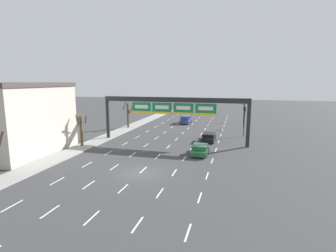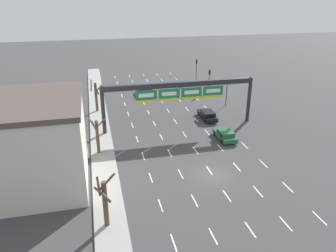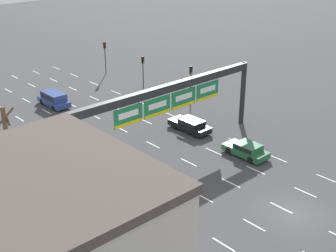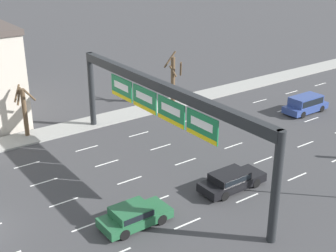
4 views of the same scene
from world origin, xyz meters
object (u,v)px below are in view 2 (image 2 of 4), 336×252
sign_gantry (180,91)px  tree_bare_second (105,200)px  traffic_light_near_gantry (209,76)px  suv_blue (147,88)px  tree_bare_closest (96,95)px  car_green (225,134)px  tree_bare_third (97,134)px  traffic_light_mid_block (196,66)px  traffic_light_far_end (227,86)px  car_black (207,115)px

sign_gantry → tree_bare_second: sign_gantry is taller
traffic_light_near_gantry → suv_blue: bearing=170.4°
traffic_light_near_gantry → tree_bare_closest: size_ratio=0.83×
suv_blue → traffic_light_near_gantry: size_ratio=1.11×
suv_blue → sign_gantry: bearing=-84.8°
car_green → tree_bare_third: bearing=-178.8°
traffic_light_mid_block → traffic_light_far_end: (-0.23, -17.51, 0.16)m
tree_bare_third → sign_gantry: bearing=26.1°
car_black → traffic_light_mid_block: 23.50m
tree_bare_closest → traffic_light_near_gantry: bearing=17.1°
tree_bare_second → tree_bare_third: size_ratio=1.07×
sign_gantry → suv_blue: 18.94m
car_green → suv_blue: bearing=105.3°
car_black → traffic_light_mid_block: bearing=76.5°
car_black → suv_blue: (-6.74, 16.11, 0.22)m
traffic_light_mid_block → tree_bare_closest: 26.78m
traffic_light_mid_block → tree_bare_third: (-22.29, -30.67, -0.76)m
car_black → traffic_light_near_gantry: traffic_light_near_gantry is taller
traffic_light_mid_block → tree_bare_second: size_ratio=0.98×
traffic_light_mid_block → tree_bare_second: tree_bare_second is taller
car_black → suv_blue: 17.46m
car_black → car_green: size_ratio=1.12×
car_green → tree_bare_second: (-16.46, -14.09, 1.92)m
traffic_light_near_gantry → traffic_light_mid_block: size_ratio=0.92×
suv_blue → car_black: bearing=-67.3°
traffic_light_near_gantry → tree_bare_closest: 22.80m
tree_bare_closest → traffic_light_mid_block: bearing=35.0°
traffic_light_far_end → tree_bare_third: bearing=-149.2°
sign_gantry → car_black: 7.31m
traffic_light_far_end → tree_bare_closest: (-21.70, 2.15, -0.68)m
car_green → traffic_light_far_end: size_ratio=0.89×
suv_blue → traffic_light_far_end: bearing=-42.4°
sign_gantry → car_black: size_ratio=4.56×
car_green → tree_bare_second: tree_bare_second is taller
tree_bare_closest → tree_bare_third: (-0.35, -15.31, -0.24)m
sign_gantry → suv_blue: size_ratio=4.66×
traffic_light_near_gantry → tree_bare_second: bearing=-121.6°
traffic_light_near_gantry → traffic_light_mid_block: 8.66m
car_black → tree_bare_closest: (-16.48, 7.35, 2.06)m
car_black → car_green: (-0.23, -7.62, -0.01)m
traffic_light_near_gantry → tree_bare_third: size_ratio=0.96×
tree_bare_closest → suv_blue: bearing=41.9°
car_black → tree_bare_closest: 18.17m
car_black → traffic_light_far_end: 7.86m
car_black → car_green: 7.63m
suv_blue → tree_bare_third: size_ratio=1.07×
car_green → tree_bare_closest: 22.20m
tree_bare_second → traffic_light_mid_block: bearing=63.5°
car_green → tree_bare_second: size_ratio=0.91×
suv_blue → traffic_light_mid_block: traffic_light_mid_block is taller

